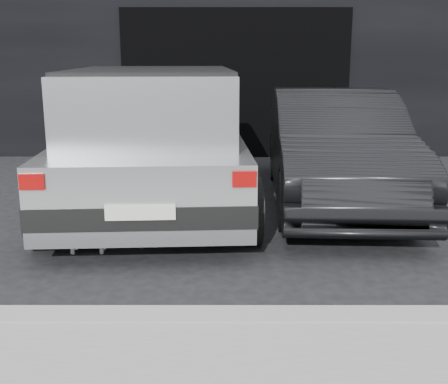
{
  "coord_description": "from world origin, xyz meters",
  "views": [
    {
      "loc": [
        0.8,
        -6.1,
        1.84
      ],
      "look_at": [
        0.8,
        -1.24,
        0.63
      ],
      "focal_mm": 45.0,
      "sensor_mm": 36.0,
      "label": 1
    }
  ],
  "objects_px": {
    "second_car": "(334,148)",
    "cat_siamese": "(145,233)",
    "silver_hatchback": "(155,133)",
    "cat_white": "(91,236)"
  },
  "relations": [
    {
      "from": "second_car",
      "to": "cat_siamese",
      "type": "distance_m",
      "value": 2.76
    },
    {
      "from": "silver_hatchback",
      "to": "cat_siamese",
      "type": "bearing_deg",
      "value": -91.02
    },
    {
      "from": "silver_hatchback",
      "to": "second_car",
      "type": "height_order",
      "value": "silver_hatchback"
    },
    {
      "from": "second_car",
      "to": "cat_white",
      "type": "relative_size",
      "value": 6.13
    },
    {
      "from": "cat_siamese",
      "to": "cat_white",
      "type": "xyz_separation_m",
      "value": [
        -0.49,
        -0.2,
        0.03
      ]
    },
    {
      "from": "silver_hatchback",
      "to": "cat_siamese",
      "type": "distance_m",
      "value": 1.65
    },
    {
      "from": "cat_white",
      "to": "cat_siamese",
      "type": "bearing_deg",
      "value": 111.38
    },
    {
      "from": "silver_hatchback",
      "to": "cat_siamese",
      "type": "xyz_separation_m",
      "value": [
        0.06,
        -1.46,
        -0.78
      ]
    },
    {
      "from": "silver_hatchback",
      "to": "cat_white",
      "type": "relative_size",
      "value": 6.67
    },
    {
      "from": "cat_siamese",
      "to": "cat_white",
      "type": "relative_size",
      "value": 1.06
    }
  ]
}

